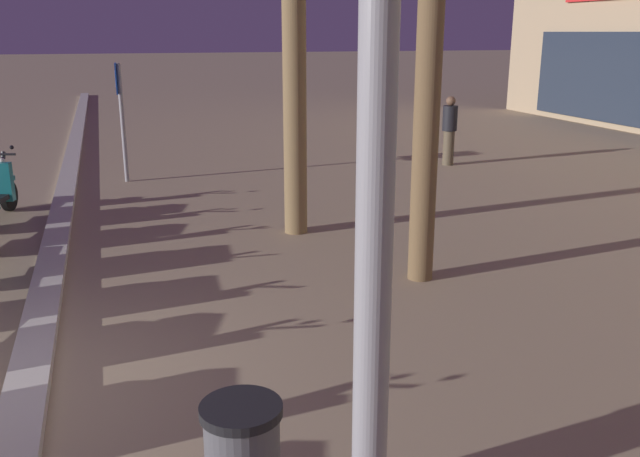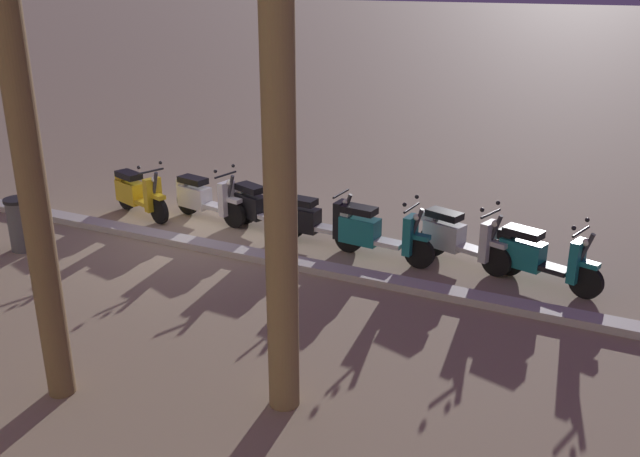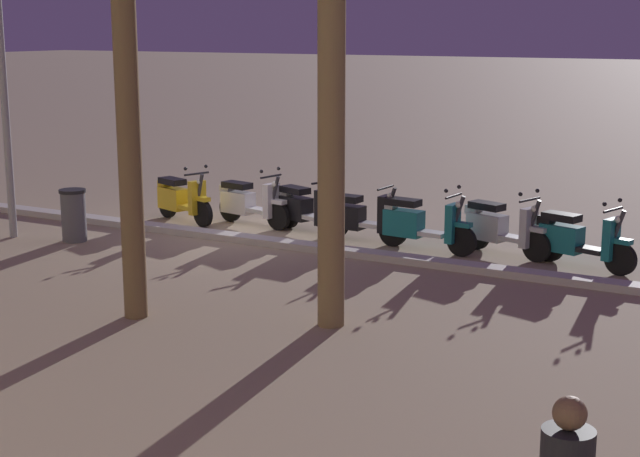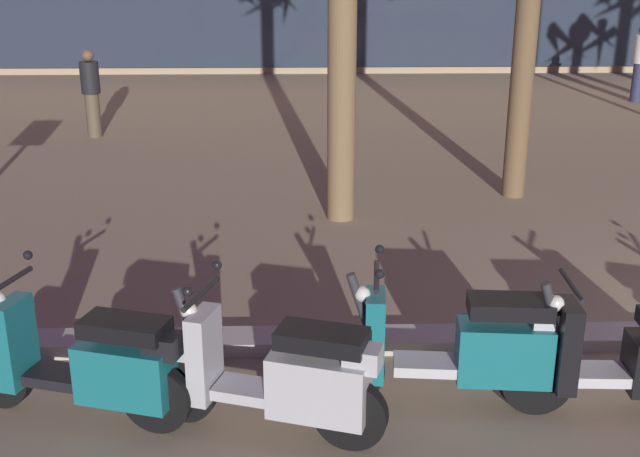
{
  "view_description": "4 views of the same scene",
  "coord_description": "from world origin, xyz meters",
  "px_view_note": "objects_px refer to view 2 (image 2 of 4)",
  "views": [
    {
      "loc": [
        5.77,
        1.24,
        2.99
      ],
      "look_at": [
        0.25,
        2.98,
        1.32
      ],
      "focal_mm": 38.31,
      "sensor_mm": 36.0,
      "label": 1
    },
    {
      "loc": [
        -7.39,
        9.87,
        4.66
      ],
      "look_at": [
        -3.42,
        1.72,
        1.29
      ],
      "focal_mm": 39.13,
      "sensor_mm": 36.0,
      "label": 2
    },
    {
      "loc": [
        -9.67,
        14.39,
        3.83
      ],
      "look_at": [
        -3.35,
        2.97,
        1.03
      ],
      "focal_mm": 53.34,
      "sensor_mm": 36.0,
      "label": 3
    },
    {
      "loc": [
        -4.57,
        -5.73,
        3.22
      ],
      "look_at": [
        -4.39,
        1.23,
        0.8
      ],
      "focal_mm": 44.62,
      "sensor_mm": 36.0,
      "label": 4
    }
  ],
  "objects_px": {
    "scooter_white_lead_nearest": "(205,198)",
    "litter_bin": "(21,224)",
    "scooter_black_last_in_row": "(260,207)",
    "scooter_yellow_far_back": "(138,193)",
    "scooter_teal_gap_after_mid": "(539,256)",
    "scooter_black_mid_centre": "(313,220)",
    "scooter_teal_mid_front": "(375,232)",
    "scooter_silver_mid_rear": "(457,237)"
  },
  "relations": [
    {
      "from": "scooter_teal_mid_front",
      "to": "scooter_white_lead_nearest",
      "type": "distance_m",
      "value": 3.78
    },
    {
      "from": "scooter_teal_gap_after_mid",
      "to": "scooter_yellow_far_back",
      "type": "relative_size",
      "value": 1.03
    },
    {
      "from": "scooter_teal_mid_front",
      "to": "scooter_black_mid_centre",
      "type": "bearing_deg",
      "value": -7.41
    },
    {
      "from": "scooter_teal_mid_front",
      "to": "litter_bin",
      "type": "xyz_separation_m",
      "value": [
        5.73,
        2.37,
        0.02
      ]
    },
    {
      "from": "scooter_silver_mid_rear",
      "to": "scooter_black_mid_centre",
      "type": "xyz_separation_m",
      "value": [
        2.58,
        0.22,
        -0.02
      ]
    },
    {
      "from": "scooter_white_lead_nearest",
      "to": "scooter_teal_mid_front",
      "type": "bearing_deg",
      "value": 174.34
    },
    {
      "from": "scooter_black_last_in_row",
      "to": "scooter_white_lead_nearest",
      "type": "distance_m",
      "value": 1.28
    },
    {
      "from": "litter_bin",
      "to": "scooter_white_lead_nearest",
      "type": "bearing_deg",
      "value": -125.66
    },
    {
      "from": "scooter_black_mid_centre",
      "to": "litter_bin",
      "type": "distance_m",
      "value": 5.14
    },
    {
      "from": "scooter_teal_mid_front",
      "to": "scooter_white_lead_nearest",
      "type": "height_order",
      "value": "same"
    },
    {
      "from": "scooter_white_lead_nearest",
      "to": "litter_bin",
      "type": "height_order",
      "value": "scooter_white_lead_nearest"
    },
    {
      "from": "scooter_teal_gap_after_mid",
      "to": "scooter_teal_mid_front",
      "type": "bearing_deg",
      "value": 3.21
    },
    {
      "from": "scooter_teal_mid_front",
      "to": "scooter_yellow_far_back",
      "type": "relative_size",
      "value": 1.1
    },
    {
      "from": "scooter_silver_mid_rear",
      "to": "scooter_white_lead_nearest",
      "type": "relative_size",
      "value": 0.95
    },
    {
      "from": "scooter_black_mid_centre",
      "to": "scooter_yellow_far_back",
      "type": "relative_size",
      "value": 1.02
    },
    {
      "from": "scooter_white_lead_nearest",
      "to": "scooter_yellow_far_back",
      "type": "bearing_deg",
      "value": 14.37
    },
    {
      "from": "scooter_black_last_in_row",
      "to": "scooter_yellow_far_back",
      "type": "relative_size",
      "value": 0.98
    },
    {
      "from": "scooter_teal_mid_front",
      "to": "scooter_black_mid_centre",
      "type": "height_order",
      "value": "scooter_teal_mid_front"
    },
    {
      "from": "scooter_yellow_far_back",
      "to": "litter_bin",
      "type": "height_order",
      "value": "scooter_yellow_far_back"
    },
    {
      "from": "scooter_teal_mid_front",
      "to": "scooter_silver_mid_rear",
      "type": "bearing_deg",
      "value": -163.75
    },
    {
      "from": "scooter_yellow_far_back",
      "to": "litter_bin",
      "type": "xyz_separation_m",
      "value": [
        0.59,
        2.39,
        0.03
      ]
    },
    {
      "from": "scooter_black_mid_centre",
      "to": "litter_bin",
      "type": "xyz_separation_m",
      "value": [
        4.47,
        2.53,
        0.04
      ]
    },
    {
      "from": "scooter_white_lead_nearest",
      "to": "litter_bin",
      "type": "bearing_deg",
      "value": 54.34
    },
    {
      "from": "scooter_silver_mid_rear",
      "to": "scooter_black_last_in_row",
      "type": "xyz_separation_m",
      "value": [
        3.8,
        0.06,
        -0.01
      ]
    },
    {
      "from": "scooter_teal_mid_front",
      "to": "scooter_white_lead_nearest",
      "type": "bearing_deg",
      "value": -5.66
    },
    {
      "from": "scooter_teal_gap_after_mid",
      "to": "scooter_white_lead_nearest",
      "type": "relative_size",
      "value": 0.97
    },
    {
      "from": "scooter_teal_gap_after_mid",
      "to": "scooter_silver_mid_rear",
      "type": "distance_m",
      "value": 1.39
    },
    {
      "from": "scooter_silver_mid_rear",
      "to": "scooter_white_lead_nearest",
      "type": "height_order",
      "value": "same"
    },
    {
      "from": "scooter_black_last_in_row",
      "to": "scooter_yellow_far_back",
      "type": "xyz_separation_m",
      "value": [
        2.66,
        0.31,
        0.0
      ]
    },
    {
      "from": "litter_bin",
      "to": "scooter_yellow_far_back",
      "type": "bearing_deg",
      "value": -103.88
    },
    {
      "from": "litter_bin",
      "to": "scooter_black_mid_centre",
      "type": "bearing_deg",
      "value": -150.48
    },
    {
      "from": "scooter_teal_gap_after_mid",
      "to": "scooter_black_mid_centre",
      "type": "distance_m",
      "value": 3.95
    },
    {
      "from": "scooter_teal_gap_after_mid",
      "to": "scooter_black_mid_centre",
      "type": "height_order",
      "value": "scooter_teal_gap_after_mid"
    },
    {
      "from": "litter_bin",
      "to": "scooter_black_last_in_row",
      "type": "bearing_deg",
      "value": -140.3
    },
    {
      "from": "scooter_teal_gap_after_mid",
      "to": "scooter_black_mid_centre",
      "type": "relative_size",
      "value": 1.02
    },
    {
      "from": "scooter_black_last_in_row",
      "to": "scooter_yellow_far_back",
      "type": "distance_m",
      "value": 2.68
    },
    {
      "from": "scooter_black_mid_centre",
      "to": "litter_bin",
      "type": "relative_size",
      "value": 1.82
    },
    {
      "from": "scooter_silver_mid_rear",
      "to": "scooter_black_mid_centre",
      "type": "bearing_deg",
      "value": 4.95
    },
    {
      "from": "scooter_teal_mid_front",
      "to": "litter_bin",
      "type": "relative_size",
      "value": 1.96
    },
    {
      "from": "litter_bin",
      "to": "scooter_teal_gap_after_mid",
      "type": "bearing_deg",
      "value": -163.33
    },
    {
      "from": "scooter_teal_gap_after_mid",
      "to": "litter_bin",
      "type": "height_order",
      "value": "scooter_teal_gap_after_mid"
    },
    {
      "from": "scooter_teal_mid_front",
      "to": "litter_bin",
      "type": "height_order",
      "value": "scooter_teal_mid_front"
    }
  ]
}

